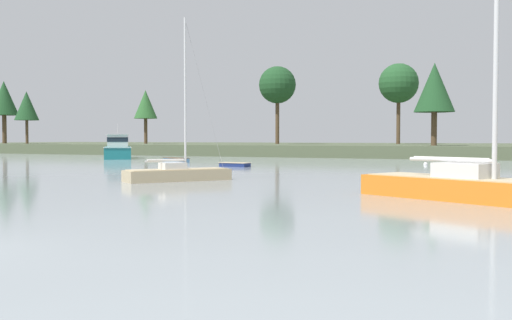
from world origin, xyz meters
The scene contains 13 objects.
far_shore_bank centered at (0.00, 84.48, 0.76)m, with size 176.57×46.55×1.52m, color #4C563D.
dinghy_skyblue centered at (-20.21, 43.43, 0.15)m, with size 3.64×2.88×0.61m.
sailboat_sand centered at (-6.12, 20.47, 0.20)m, with size 5.09×5.97×9.88m.
sailboat_orange centered at (10.31, 15.74, 0.27)m, with size 9.66×6.60×12.15m.
dinghy_navy centered at (-10.42, 37.06, 0.13)m, with size 2.80×1.49×0.50m.
cruiser_teal centered at (-33.03, 50.84, 0.65)m, with size 8.60×10.21×5.27m.
mooring_buoy_white centered at (4.28, 46.85, 0.07)m, with size 0.39×0.39×0.44m.
shore_tree_center_right centered at (2.42, 68.28, 8.76)m, with size 5.05×5.05×10.41m.
shore_tree_inland_c centered at (-45.88, 75.78, 8.13)m, with size 3.95×3.95×9.11m.
shore_tree_left centered at (-63.93, 67.14, 7.89)m, with size 4.00×4.00×8.87m.
shore_tree_right_mid centered at (-71.20, 69.18, 9.44)m, with size 4.94×4.94×11.06m.
shore_tree_center_left centered at (-5.06, 85.35, 11.03)m, with size 6.21×6.21×12.68m.
shore_tree_inland_b centered at (-23.14, 79.25, 10.90)m, with size 5.93×5.93×12.42m.
Camera 1 is at (11.68, -8.91, 2.47)m, focal length 41.45 mm.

